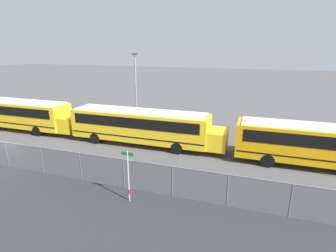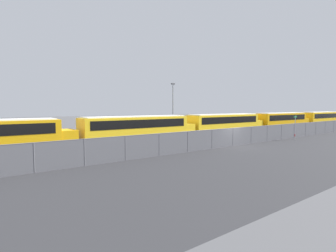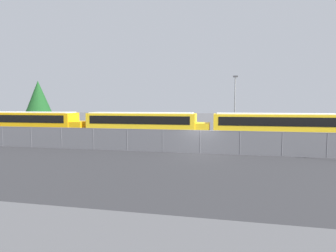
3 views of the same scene
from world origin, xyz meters
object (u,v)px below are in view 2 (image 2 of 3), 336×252
at_px(school_bus_5, 321,118).
at_px(school_bus_3, 226,123).
at_px(street_sign, 295,127).
at_px(school_bus_2, 139,127).
at_px(school_bus_4, 282,120).
at_px(light_pole, 173,106).

bearing_deg(school_bus_5, school_bus_3, 179.14).
distance_m(school_bus_5, street_sign, 27.26).
bearing_deg(school_bus_5, school_bus_2, 179.37).
xyz_separation_m(school_bus_2, school_bus_3, (14.02, -0.04, 0.00)).
bearing_deg(school_bus_4, school_bus_2, 179.41).
height_order(school_bus_2, street_sign, school_bus_2).
bearing_deg(light_pole, school_bus_3, -61.34).
relative_size(school_bus_2, school_bus_4, 1.00).
relative_size(school_bus_5, light_pole, 1.80).
bearing_deg(school_bus_3, school_bus_5, -0.86).
height_order(school_bus_4, light_pole, light_pole).
bearing_deg(school_bus_2, light_pole, 34.71).
bearing_deg(school_bus_5, street_sign, -163.02).
distance_m(school_bus_2, street_sign, 18.90).
xyz_separation_m(school_bus_5, light_pole, (-32.83, 7.51, 2.38)).
bearing_deg(school_bus_2, school_bus_3, -0.15).
bearing_deg(school_bus_2, street_sign, -26.49).
relative_size(school_bus_2, school_bus_5, 1.00).
xyz_separation_m(school_bus_2, school_bus_4, (28.33, -0.29, 0.00)).
bearing_deg(street_sign, school_bus_2, 153.51).
relative_size(school_bus_3, school_bus_5, 1.00).
height_order(school_bus_2, light_pole, light_pole).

